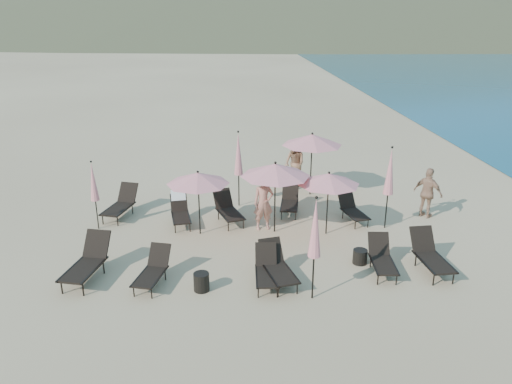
{
  "coord_description": "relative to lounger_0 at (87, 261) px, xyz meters",
  "views": [
    {
      "loc": [
        -2.26,
        -12.06,
        6.77
      ],
      "look_at": [
        -1.27,
        3.5,
        1.1
      ],
      "focal_mm": 35.0,
      "sensor_mm": 36.0,
      "label": 1
    }
  ],
  "objects": [
    {
      "name": "lounger_6",
      "position": [
        0.07,
        4.3,
        -0.03
      ],
      "size": [
        1.14,
        1.86,
        1.0
      ],
      "rotation": [
        0.0,
        0.0,
        -0.3
      ],
      "color": "black",
      "rests_on": "ground"
    },
    {
      "name": "lounger_5",
      "position": [
        9.31,
        -0.15,
        -0.03
      ],
      "size": [
        0.78,
        1.79,
        1.0
      ],
      "rotation": [
        0.0,
        0.0,
        0.07
      ],
      "color": "black",
      "rests_on": "ground"
    },
    {
      "name": "umbrella_open_1",
      "position": [
        5.28,
        2.67,
        1.6
      ],
      "size": [
        2.21,
        2.21,
        2.38
      ],
      "color": "black",
      "rests_on": "ground"
    },
    {
      "name": "umbrella_closed_0",
      "position": [
        5.83,
        -1.38,
        1.4
      ],
      "size": [
        0.32,
        0.32,
        2.73
      ],
      "color": "black",
      "rests_on": "ground"
    },
    {
      "name": "ground",
      "position": [
        6.0,
        -0.05,
        -0.5
      ],
      "size": [
        800.0,
        800.0,
        0.0
      ],
      "primitive_type": "plane",
      "color": "#D6BA8C",
      "rests_on": "ground"
    },
    {
      "name": "umbrella_closed_1",
      "position": [
        8.96,
        2.73,
        1.44
      ],
      "size": [
        0.33,
        0.33,
        2.79
      ],
      "color": "black",
      "rests_on": "ground"
    },
    {
      "name": "lounger_1",
      "position": [
        1.77,
        -0.41,
        -0.09
      ],
      "size": [
        0.95,
        1.61,
        0.87
      ],
      "rotation": [
        0.0,
        0.0,
        -0.26
      ],
      "color": "black",
      "rests_on": "ground"
    },
    {
      "name": "beachgoer_a",
      "position": [
        4.94,
        2.92,
        0.41
      ],
      "size": [
        0.73,
        0.54,
        1.82
      ],
      "primitive_type": "imported",
      "rotation": [
        0.0,
        0.0,
        0.17
      ],
      "color": "tan",
      "rests_on": "ground"
    },
    {
      "name": "umbrella_closed_2",
      "position": [
        -0.5,
        3.26,
        1.13
      ],
      "size": [
        0.27,
        0.27,
        2.34
      ],
      "color": "black",
      "rests_on": "ground"
    },
    {
      "name": "beachgoer_b",
      "position": [
        6.51,
        7.06,
        0.47
      ],
      "size": [
        1.1,
        1.18,
        1.93
      ],
      "primitive_type": "imported",
      "rotation": [
        0.0,
        0.0,
        -1.05
      ],
      "color": "#966B4D",
      "rests_on": "ground"
    },
    {
      "name": "umbrella_open_3",
      "position": [
        7.02,
        6.09,
        1.69
      ],
      "size": [
        2.3,
        2.3,
        2.48
      ],
      "color": "black",
      "rests_on": "ground"
    },
    {
      "name": "lounger_0",
      "position": [
        0.0,
        0.0,
        0.0
      ],
      "size": [
        1.11,
        1.97,
        1.07
      ],
      "rotation": [
        0.0,
        0.0,
        -0.23
      ],
      "color": "black",
      "rests_on": "ground"
    },
    {
      "name": "beachgoer_c",
      "position": [
        10.66,
        3.56,
        0.39
      ],
      "size": [
        1.01,
        1.06,
        1.77
      ],
      "primitive_type": "imported",
      "rotation": [
        0.0,
        0.0,
        2.3
      ],
      "color": "tan",
      "rests_on": "ground"
    },
    {
      "name": "umbrella_open_0",
      "position": [
        2.87,
        2.66,
        1.39
      ],
      "size": [
        1.98,
        1.98,
        2.13
      ],
      "color": "black",
      "rests_on": "ground"
    },
    {
      "name": "umbrella_closed_3",
      "position": [
        4.2,
        5.06,
        1.46
      ],
      "size": [
        0.33,
        0.33,
        2.82
      ],
      "color": "black",
      "rests_on": "ground"
    },
    {
      "name": "lounger_8",
      "position": [
        3.78,
        3.61,
        -0.05
      ],
      "size": [
        1.12,
        1.77,
        0.95
      ],
      "rotation": [
        0.0,
        0.0,
        0.32
      ],
      "color": "black",
      "rests_on": "ground"
    },
    {
      "name": "lounger_4",
      "position": [
        7.96,
        -0.15,
        -0.08
      ],
      "size": [
        0.72,
        1.6,
        0.89
      ],
      "rotation": [
        0.0,
        0.0,
        -0.08
      ],
      "color": "black",
      "rests_on": "ground"
    },
    {
      "name": "side_table_0",
      "position": [
        3.05,
        -0.84,
        -0.26
      ],
      "size": [
        0.41,
        0.41,
        0.49
      ],
      "primitive_type": "cylinder",
      "color": "black",
      "rests_on": "ground"
    },
    {
      "name": "lounger_9",
      "position": [
        5.98,
        4.31,
        -0.08
      ],
      "size": [
        0.86,
        1.65,
        0.9
      ],
      "rotation": [
        0.0,
        0.0,
        -0.17
      ],
      "color": "black",
      "rests_on": "ground"
    },
    {
      "name": "lounger_3",
      "position": [
        4.75,
        -0.59,
        -0.09
      ],
      "size": [
        0.64,
        1.55,
        0.88
      ],
      "rotation": [
        0.0,
        0.0,
        -0.04
      ],
      "color": "black",
      "rests_on": "ground"
    },
    {
      "name": "umbrella_open_2",
      "position": [
        6.93,
        2.4,
        1.36
      ],
      "size": [
        1.96,
        1.96,
        2.1
      ],
      "color": "black",
      "rests_on": "ground"
    },
    {
      "name": "lounger_7",
      "position": [
        2.17,
        3.58,
        -0.03
      ],
      "size": [
        0.81,
        1.63,
        0.97
      ],
      "rotation": [
        0.0,
        0.0,
        0.16
      ],
      "color": "black",
      "rests_on": "ground"
    },
    {
      "name": "lounger_2",
      "position": [
        5.04,
        -0.49,
        -0.06
      ],
      "size": [
        1.0,
        1.75,
        0.95
      ],
      "rotation": [
        0.0,
        0.0,
        0.24
      ],
      "color": "black",
      "rests_on": "ground"
    },
    {
      "name": "side_table_1",
      "position": [
        7.49,
        0.35,
        -0.29
      ],
      "size": [
        0.41,
        0.41,
        0.41
      ],
      "primitive_type": "cylinder",
      "color": "black",
      "rests_on": "ground"
    },
    {
      "name": "lounger_10",
      "position": [
        8.02,
        3.41,
        -0.1
      ],
      "size": [
        0.88,
        1.58,
        0.86
      ],
      "rotation": [
        0.0,
        0.0,
        0.22
      ],
      "color": "black",
      "rests_on": "ground"
    }
  ]
}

